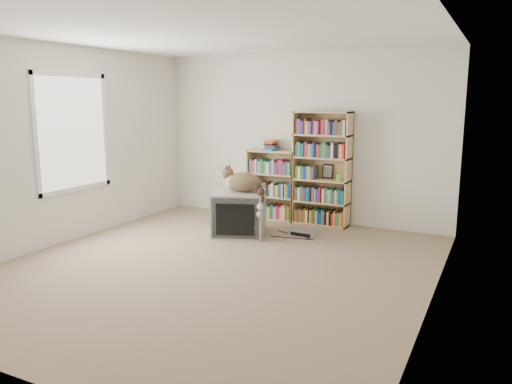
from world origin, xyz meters
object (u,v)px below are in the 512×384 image
at_px(bookcase_tall, 322,171).
at_px(cat, 246,185).
at_px(dvd_player, 303,232).
at_px(crt_tv, 239,213).
at_px(bookcase_short, 273,187).

bearing_deg(bookcase_tall, cat, -123.93).
height_order(cat, bookcase_tall, bookcase_tall).
bearing_deg(dvd_player, crt_tv, -151.42).
distance_m(cat, bookcase_tall, 1.26).
distance_m(crt_tv, cat, 0.41).
bearing_deg(crt_tv, bookcase_tall, 32.97).
bearing_deg(cat, bookcase_tall, 48.34).
distance_m(bookcase_tall, bookcase_short, 0.84).
xyz_separation_m(crt_tv, bookcase_tall, (0.81, 1.05, 0.50)).
distance_m(crt_tv, bookcase_short, 1.07).
height_order(crt_tv, bookcase_tall, bookcase_tall).
bearing_deg(bookcase_tall, dvd_player, -90.61).
relative_size(cat, bookcase_tall, 0.46).
xyz_separation_m(crt_tv, bookcase_short, (0.03, 1.05, 0.20)).
relative_size(crt_tv, cat, 1.12).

